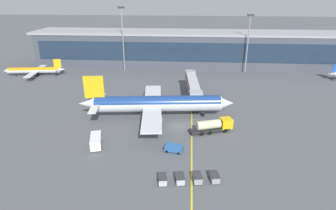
# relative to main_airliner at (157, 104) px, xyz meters

# --- Properties ---
(ground_plane) EXTENTS (700.00, 700.00, 0.00)m
(ground_plane) POSITION_rel_main_airliner_xyz_m (6.17, -5.38, -4.03)
(ground_plane) COLOR #515459
(apron_lead_in_line) EXTENTS (0.70, 80.00, 0.01)m
(apron_lead_in_line) POSITION_rel_main_airliner_xyz_m (9.67, -3.38, -4.02)
(apron_lead_in_line) COLOR yellow
(apron_lead_in_line) RESTS_ON ground_plane
(terminal_building) EXTENTS (177.85, 19.98, 15.57)m
(terminal_building) POSITION_rel_main_airliner_xyz_m (25.53, 60.59, 3.78)
(terminal_building) COLOR #424751
(terminal_building) RESTS_ON ground_plane
(main_airliner) EXTENTS (42.53, 33.68, 12.01)m
(main_airliner) POSITION_rel_main_airliner_xyz_m (0.00, 0.00, 0.00)
(main_airliner) COLOR silver
(main_airliner) RESTS_ON ground_plane
(jet_bridge) EXTENTS (5.51, 25.50, 6.71)m
(jet_bridge) POSITION_rel_main_airliner_xyz_m (9.80, 14.91, 1.01)
(jet_bridge) COLOR #B2B7BC
(jet_bridge) RESTS_ON ground_plane
(fuel_tanker) EXTENTS (11.02, 5.89, 3.25)m
(fuel_tanker) POSITION_rel_main_airliner_xyz_m (15.07, -7.74, -2.28)
(fuel_tanker) COLOR #232326
(fuel_tanker) RESTS_ON ground_plane
(lavatory_truck) EXTENTS (3.76, 6.20, 2.50)m
(lavatory_truck) POSITION_rel_main_airliner_xyz_m (-11.92, -16.87, -2.60)
(lavatory_truck) COLOR white
(lavatory_truck) RESTS_ON ground_plane
(pushback_tug) EXTENTS (4.20, 3.04, 1.40)m
(pushback_tug) POSITION_rel_main_airliner_xyz_m (5.69, -17.75, -3.18)
(pushback_tug) COLOR #285B9E
(pushback_tug) RESTS_ON ground_plane
(baggage_cart_0) EXTENTS (1.95, 2.84, 1.48)m
(baggage_cart_0) POSITION_rel_main_airliner_xyz_m (4.35, -28.97, -3.24)
(baggage_cart_0) COLOR #B2B7BC
(baggage_cart_0) RESTS_ON ground_plane
(baggage_cart_1) EXTENTS (1.95, 2.84, 1.48)m
(baggage_cart_1) POSITION_rel_main_airliner_xyz_m (7.52, -28.51, -3.24)
(baggage_cart_1) COLOR #B2B7BC
(baggage_cart_1) RESTS_ON ground_plane
(baggage_cart_2) EXTENTS (1.95, 2.84, 1.48)m
(baggage_cart_2) POSITION_rel_main_airliner_xyz_m (10.68, -28.05, -3.24)
(baggage_cart_2) COLOR gray
(baggage_cart_2) RESTS_ON ground_plane
(baggage_cart_3) EXTENTS (1.95, 2.84, 1.48)m
(baggage_cart_3) POSITION_rel_main_airliner_xyz_m (13.85, -27.59, -3.24)
(baggage_cart_3) COLOR gray
(baggage_cart_3) RESTS_ON ground_plane
(commuter_jet_near) EXTENTS (24.93, 19.83, 6.79)m
(commuter_jet_near) POSITION_rel_main_airliner_xyz_m (-55.10, 37.27, -1.72)
(commuter_jet_near) COLOR silver
(commuter_jet_near) RESTS_ON ground_plane
(apron_light_mast_0) EXTENTS (2.80, 0.50, 26.77)m
(apron_light_mast_0) POSITION_rel_main_airliner_xyz_m (-19.98, 48.63, 11.40)
(apron_light_mast_0) COLOR gray
(apron_light_mast_0) RESTS_ON ground_plane
(apron_light_mast_1) EXTENTS (2.80, 0.50, 24.07)m
(apron_light_mast_1) POSITION_rel_main_airliner_xyz_m (32.33, 48.63, 10.00)
(apron_light_mast_1) COLOR gray
(apron_light_mast_1) RESTS_ON ground_plane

